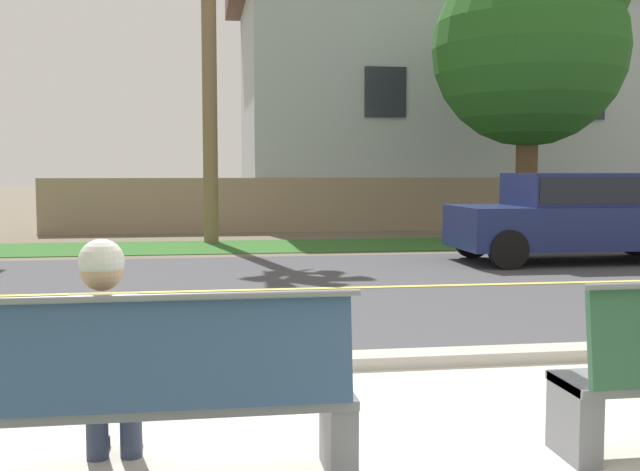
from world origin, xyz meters
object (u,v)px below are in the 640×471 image
object	(u,v)px
shade_tree_left	(537,35)
car_navy_near	(578,213)
bench_left	(152,399)
seated_person_olive	(106,350)

from	to	relation	value
shade_tree_left	car_navy_near	bearing A→B (deg)	-102.50
bench_left	car_navy_near	xyz separation A→B (m)	(6.71, 8.75, 0.39)
seated_person_olive	car_navy_near	bearing A→B (deg)	51.02
car_navy_near	seated_person_olive	bearing A→B (deg)	-128.98
bench_left	car_navy_near	world-z (taller)	car_navy_near
seated_person_olive	shade_tree_left	distance (m)	14.98
bench_left	seated_person_olive	distance (m)	0.36
seated_person_olive	shade_tree_left	size ratio (longest dim) A/B	0.18
seated_person_olive	shade_tree_left	world-z (taller)	shade_tree_left
seated_person_olive	shade_tree_left	xyz separation A→B (m)	(7.75, 12.23, 3.85)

